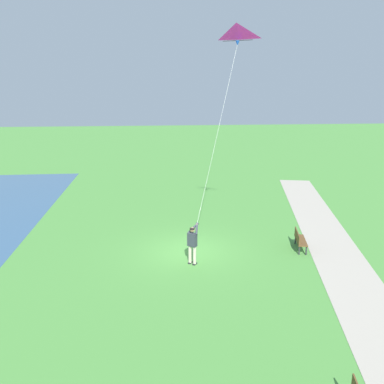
{
  "coord_description": "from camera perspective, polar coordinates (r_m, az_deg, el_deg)",
  "views": [
    {
      "loc": [
        1.43,
        17.59,
        7.73
      ],
      "look_at": [
        -0.04,
        1.69,
        3.4
      ],
      "focal_mm": 37.41,
      "sensor_mm": 36.0,
      "label": 1
    }
  ],
  "objects": [
    {
      "name": "ground_plane",
      "position": [
        19.27,
        -0.59,
        -8.48
      ],
      "size": [
        120.0,
        120.0,
        0.0
      ],
      "primitive_type": "plane",
      "color": "#4C8E3D"
    },
    {
      "name": "walkway_path",
      "position": [
        19.21,
        20.62,
        -9.57
      ],
      "size": [
        8.88,
        31.82,
        0.02
      ],
      "primitive_type": "cube",
      "rotation": [
        0.0,
        0.0,
        -0.21
      ],
      "color": "#ADA393",
      "rests_on": "ground"
    },
    {
      "name": "person_kite_flyer",
      "position": [
        17.62,
        0.08,
        -7.11
      ],
      "size": [
        0.57,
        0.61,
        1.83
      ],
      "color": "#232328",
      "rests_on": "ground"
    },
    {
      "name": "flying_kite",
      "position": [
        19.53,
        6.28,
        21.31
      ],
      "size": [
        2.81,
        3.15,
        8.58
      ],
      "color": "#E02D9E"
    },
    {
      "name": "park_bench_near_walkway",
      "position": [
        20.03,
        15.08,
        -6.5
      ],
      "size": [
        0.74,
        1.56,
        0.88
      ],
      "color": "brown",
      "rests_on": "ground"
    }
  ]
}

